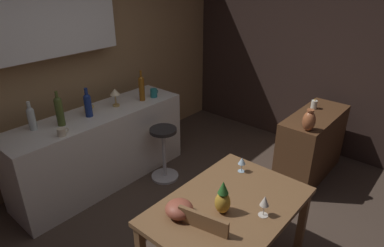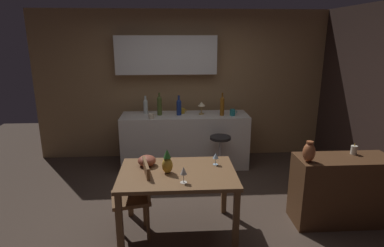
{
  "view_description": "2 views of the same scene",
  "coord_description": "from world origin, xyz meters",
  "px_view_note": "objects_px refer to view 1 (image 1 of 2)",
  "views": [
    {
      "loc": [
        -1.88,
        -1.47,
        2.37
      ],
      "look_at": [
        0.41,
        0.49,
        0.95
      ],
      "focal_mm": 30.85,
      "sensor_mm": 36.0,
      "label": 1
    },
    {
      "loc": [
        -0.2,
        -3.56,
        2.17
      ],
      "look_at": [
        0.04,
        0.42,
        1.06
      ],
      "focal_mm": 29.72,
      "sensor_mm": 36.0,
      "label": 2
    }
  ],
  "objects_px": {
    "wine_glass_right": "(242,161)",
    "cup_mustard": "(88,108)",
    "dining_table": "(229,213)",
    "cup_teal": "(154,93)",
    "cup_cream": "(62,132)",
    "pillar_candle_tall": "(314,104)",
    "bar_stool": "(164,152)",
    "wine_bottle_clear": "(31,117)",
    "fruit_bowl": "(179,209)",
    "wine_bottle_cobalt": "(88,104)",
    "sideboard_cabinet": "(311,145)",
    "wine_bottle_amber": "(142,87)",
    "counter_lamp": "(115,93)",
    "wine_bottle_olive": "(59,110)",
    "pineapple_centerpiece": "(223,199)",
    "wine_glass_left": "(265,202)",
    "vase_copper": "(309,121)"
  },
  "relations": [
    {
      "from": "wine_glass_right",
      "to": "cup_mustard",
      "type": "relative_size",
      "value": 1.2
    },
    {
      "from": "dining_table",
      "to": "cup_teal",
      "type": "xyz_separation_m",
      "value": [
        0.94,
        1.82,
        0.3
      ]
    },
    {
      "from": "cup_cream",
      "to": "pillar_candle_tall",
      "type": "bearing_deg",
      "value": -31.53
    },
    {
      "from": "bar_stool",
      "to": "wine_bottle_clear",
      "type": "distance_m",
      "value": 1.5
    },
    {
      "from": "dining_table",
      "to": "fruit_bowl",
      "type": "distance_m",
      "value": 0.43
    },
    {
      "from": "wine_bottle_cobalt",
      "to": "wine_bottle_clear",
      "type": "bearing_deg",
      "value": 165.88
    },
    {
      "from": "sideboard_cabinet",
      "to": "dining_table",
      "type": "bearing_deg",
      "value": -176.95
    },
    {
      "from": "bar_stool",
      "to": "wine_bottle_amber",
      "type": "height_order",
      "value": "wine_bottle_amber"
    },
    {
      "from": "counter_lamp",
      "to": "sideboard_cabinet",
      "type": "bearing_deg",
      "value": -50.82
    },
    {
      "from": "dining_table",
      "to": "pillar_candle_tall",
      "type": "bearing_deg",
      "value": 5.57
    },
    {
      "from": "dining_table",
      "to": "wine_bottle_olive",
      "type": "height_order",
      "value": "wine_bottle_olive"
    },
    {
      "from": "wine_bottle_cobalt",
      "to": "wine_bottle_olive",
      "type": "distance_m",
      "value": 0.32
    },
    {
      "from": "wine_bottle_olive",
      "to": "wine_glass_right",
      "type": "bearing_deg",
      "value": -68.39
    },
    {
      "from": "cup_teal",
      "to": "wine_bottle_clear",
      "type": "bearing_deg",
      "value": 170.49
    },
    {
      "from": "pineapple_centerpiece",
      "to": "counter_lamp",
      "type": "distance_m",
      "value": 2.03
    },
    {
      "from": "wine_bottle_clear",
      "to": "counter_lamp",
      "type": "relative_size",
      "value": 1.4
    },
    {
      "from": "wine_bottle_amber",
      "to": "sideboard_cabinet",
      "type": "bearing_deg",
      "value": -56.26
    },
    {
      "from": "wine_glass_right",
      "to": "pineapple_centerpiece",
      "type": "bearing_deg",
      "value": -160.98
    },
    {
      "from": "dining_table",
      "to": "wine_bottle_olive",
      "type": "relative_size",
      "value": 3.41
    },
    {
      "from": "sideboard_cabinet",
      "to": "wine_glass_left",
      "type": "height_order",
      "value": "wine_glass_left"
    },
    {
      "from": "wine_bottle_olive",
      "to": "vase_copper",
      "type": "distance_m",
      "value": 2.58
    },
    {
      "from": "wine_bottle_clear",
      "to": "vase_copper",
      "type": "height_order",
      "value": "wine_bottle_clear"
    },
    {
      "from": "wine_bottle_amber",
      "to": "vase_copper",
      "type": "distance_m",
      "value": 1.96
    },
    {
      "from": "sideboard_cabinet",
      "to": "wine_bottle_cobalt",
      "type": "xyz_separation_m",
      "value": [
        -1.86,
        1.81,
        0.64
      ]
    },
    {
      "from": "wine_glass_right",
      "to": "fruit_bowl",
      "type": "distance_m",
      "value": 0.78
    },
    {
      "from": "dining_table",
      "to": "bar_stool",
      "type": "height_order",
      "value": "dining_table"
    },
    {
      "from": "wine_glass_left",
      "to": "sideboard_cabinet",
      "type": "bearing_deg",
      "value": 11.01
    },
    {
      "from": "counter_lamp",
      "to": "wine_bottle_olive",
      "type": "bearing_deg",
      "value": 179.64
    },
    {
      "from": "wine_glass_right",
      "to": "cup_mustard",
      "type": "bearing_deg",
      "value": 99.87
    },
    {
      "from": "dining_table",
      "to": "cup_cream",
      "type": "bearing_deg",
      "value": 102.55
    },
    {
      "from": "wine_bottle_olive",
      "to": "cup_mustard",
      "type": "bearing_deg",
      "value": 12.97
    },
    {
      "from": "cup_teal",
      "to": "wine_bottle_olive",
      "type": "bearing_deg",
      "value": 174.28
    },
    {
      "from": "counter_lamp",
      "to": "pillar_candle_tall",
      "type": "distance_m",
      "value": 2.39
    },
    {
      "from": "wine_glass_right",
      "to": "pineapple_centerpiece",
      "type": "height_order",
      "value": "pineapple_centerpiece"
    },
    {
      "from": "wine_bottle_clear",
      "to": "pillar_candle_tall",
      "type": "distance_m",
      "value": 3.18
    },
    {
      "from": "wine_bottle_olive",
      "to": "pillar_candle_tall",
      "type": "distance_m",
      "value": 2.92
    },
    {
      "from": "wine_bottle_cobalt",
      "to": "counter_lamp",
      "type": "distance_m",
      "value": 0.38
    },
    {
      "from": "wine_glass_left",
      "to": "vase_copper",
      "type": "height_order",
      "value": "vase_copper"
    },
    {
      "from": "wine_bottle_amber",
      "to": "cup_mustard",
      "type": "height_order",
      "value": "wine_bottle_amber"
    },
    {
      "from": "pillar_candle_tall",
      "to": "sideboard_cabinet",
      "type": "bearing_deg",
      "value": -146.92
    },
    {
      "from": "wine_glass_left",
      "to": "cup_mustard",
      "type": "height_order",
      "value": "cup_mustard"
    },
    {
      "from": "pillar_candle_tall",
      "to": "wine_bottle_cobalt",
      "type": "bearing_deg",
      "value": 139.68
    },
    {
      "from": "wine_bottle_olive",
      "to": "counter_lamp",
      "type": "relative_size",
      "value": 1.73
    },
    {
      "from": "wine_glass_left",
      "to": "vase_copper",
      "type": "bearing_deg",
      "value": 11.05
    },
    {
      "from": "wine_bottle_clear",
      "to": "cup_mustard",
      "type": "relative_size",
      "value": 2.55
    },
    {
      "from": "wine_glass_left",
      "to": "pineapple_centerpiece",
      "type": "distance_m",
      "value": 0.3
    },
    {
      "from": "dining_table",
      "to": "counter_lamp",
      "type": "xyz_separation_m",
      "value": [
        0.43,
        1.93,
        0.41
      ]
    },
    {
      "from": "wine_bottle_cobalt",
      "to": "cup_mustard",
      "type": "bearing_deg",
      "value": 61.33
    },
    {
      "from": "fruit_bowl",
      "to": "cup_cream",
      "type": "height_order",
      "value": "cup_cream"
    },
    {
      "from": "wine_bottle_amber",
      "to": "vase_copper",
      "type": "relative_size",
      "value": 1.59
    }
  ]
}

